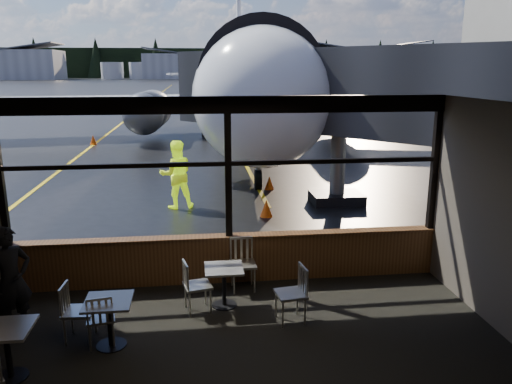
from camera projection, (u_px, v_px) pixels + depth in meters
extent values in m
plane|color=black|center=(197.00, 84.00, 125.17)|extent=(520.00, 520.00, 0.00)
cube|color=black|center=(245.00, 373.00, 6.68)|extent=(8.00, 6.00, 0.01)
cube|color=#38332D|center=(243.00, 110.00, 5.84)|extent=(8.00, 6.00, 0.04)
cube|color=#4F2F18|center=(229.00, 259.00, 9.47)|extent=(8.00, 0.28, 0.90)
cube|color=black|center=(227.00, 105.00, 8.77)|extent=(8.00, 0.18, 0.30)
cube|color=black|center=(228.00, 169.00, 9.04)|extent=(0.12, 0.12, 2.60)
cube|color=black|center=(435.00, 164.00, 9.51)|extent=(0.12, 0.12, 2.60)
cube|color=black|center=(228.00, 163.00, 9.02)|extent=(8.00, 0.10, 0.08)
imported|color=black|center=(11.00, 281.00, 7.52)|extent=(0.73, 0.73, 1.71)
imported|color=#BFF219|center=(176.00, 175.00, 14.40)|extent=(1.08, 0.91, 1.97)
cone|color=orange|center=(269.00, 183.00, 16.78)|extent=(0.32, 0.32, 0.44)
cone|color=#FF4108|center=(93.00, 140.00, 26.54)|extent=(0.38, 0.38, 0.52)
cylinder|color=silver|center=(112.00, 71.00, 180.67)|extent=(8.00, 8.00, 6.00)
cylinder|color=silver|center=(140.00, 71.00, 181.84)|extent=(8.00, 8.00, 6.00)
cylinder|color=silver|center=(168.00, 71.00, 183.00)|extent=(8.00, 8.00, 6.00)
cube|color=black|center=(195.00, 63.00, 210.42)|extent=(360.00, 3.00, 12.00)
cone|color=#D74D06|center=(266.00, 208.00, 13.68)|extent=(0.34, 0.34, 0.48)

